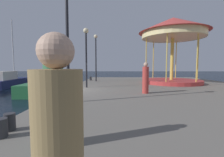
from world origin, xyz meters
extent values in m
plane|color=black|center=(0.00, 0.00, 0.00)|extent=(120.00, 120.00, 0.00)
cube|color=slate|center=(6.69, 0.00, 0.40)|extent=(13.39, 22.28, 0.80)
cube|color=#236638|center=(-3.29, 3.35, 0.46)|extent=(1.82, 5.16, 0.92)
cube|color=beige|center=(-3.29, 3.60, 1.40)|extent=(1.24, 2.28, 0.96)
cube|color=#4C6070|center=(-3.32, 4.72, 1.59)|extent=(1.01, 0.13, 0.43)
cube|color=#19214C|center=(-8.98, 7.71, 0.41)|extent=(2.69, 6.51, 0.83)
cube|color=beige|center=(-8.88, 6.81, 1.28)|extent=(1.70, 2.92, 0.91)
cylinder|color=silver|center=(-9.10, 8.86, 4.28)|extent=(0.12, 0.12, 6.91)
cylinder|color=silver|center=(-8.95, 7.44, 1.73)|extent=(0.39, 2.84, 0.08)
cylinder|color=#B23333|center=(8.01, 3.99, 0.95)|extent=(5.00, 5.00, 0.30)
cylinder|color=gold|center=(8.01, 3.99, 2.88)|extent=(0.28, 0.28, 3.56)
cylinder|color=#F2E099|center=(8.01, 3.99, 4.91)|extent=(5.22, 5.22, 0.50)
cone|color=#C63D38|center=(8.01, 3.99, 5.80)|extent=(5.80, 5.80, 1.27)
cylinder|color=gold|center=(10.26, 3.99, 2.88)|extent=(0.08, 0.08, 3.56)
cylinder|color=gold|center=(9.14, 5.94, 2.88)|extent=(0.08, 0.08, 3.56)
cylinder|color=gold|center=(6.89, 5.94, 2.88)|extent=(0.08, 0.08, 3.56)
cylinder|color=gold|center=(5.76, 3.99, 2.88)|extent=(0.08, 0.08, 3.56)
cylinder|color=gold|center=(6.89, 2.05, 2.88)|extent=(0.08, 0.08, 3.56)
cylinder|color=gold|center=(9.14, 2.05, 2.88)|extent=(0.08, 0.08, 3.56)
cylinder|color=black|center=(1.11, -3.34, 2.99)|extent=(0.12, 0.12, 4.38)
cylinder|color=black|center=(1.05, 1.11, 2.65)|extent=(0.12, 0.12, 3.70)
sphere|color=#F9E5B2|center=(1.05, 1.11, 4.68)|extent=(0.36, 0.36, 0.36)
cylinder|color=black|center=(1.19, 5.57, 2.89)|extent=(0.12, 0.12, 4.17)
sphere|color=#F9E5B2|center=(1.19, 5.57, 5.15)|extent=(0.36, 0.36, 0.36)
cylinder|color=#2D2D33|center=(0.55, -6.09, 1.00)|extent=(0.24, 0.24, 0.40)
cylinder|color=#2D2D33|center=(0.61, -6.44, 1.00)|extent=(0.24, 0.24, 0.40)
cylinder|color=#2D2D33|center=(0.50, 6.48, 1.00)|extent=(0.24, 0.24, 0.40)
cylinder|color=#387247|center=(1.87, -6.77, 1.57)|extent=(0.34, 0.34, 1.54)
sphere|color=tan|center=(1.87, -6.77, 2.46)|extent=(0.24, 0.24, 0.24)
sphere|color=tan|center=(2.57, -8.48, 2.38)|extent=(0.24, 0.24, 0.24)
cylinder|color=#B23833|center=(4.67, -1.15, 1.53)|extent=(0.34, 0.34, 1.45)
sphere|color=tan|center=(4.67, -1.15, 2.37)|extent=(0.24, 0.24, 0.24)
camera|label=1|loc=(2.95, -9.48, 2.28)|focal=24.58mm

